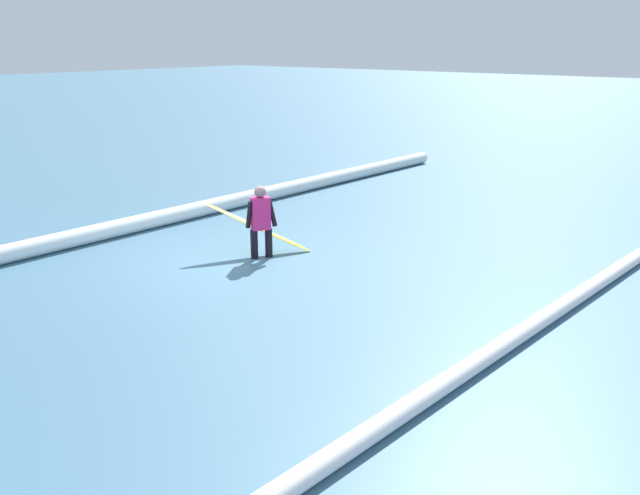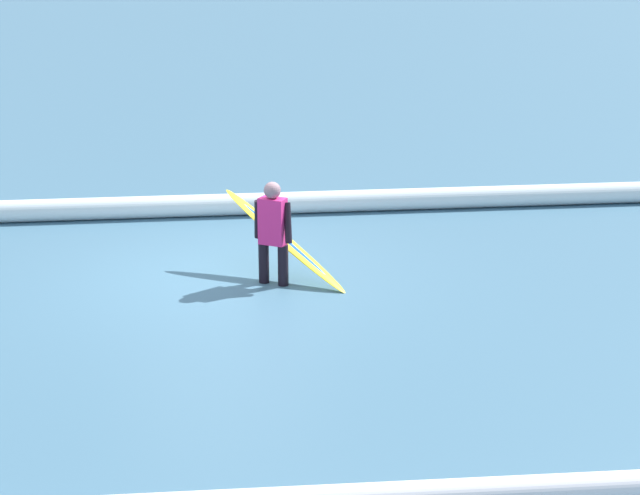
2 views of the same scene
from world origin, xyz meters
name	(u,v)px [view 1 (image 1 of 2)]	position (x,y,z in m)	size (l,w,h in m)	color
ground_plane	(221,262)	(0.00, 0.00, 0.00)	(138.11, 138.11, 0.00)	#416881
surfer	(261,219)	(-0.66, 0.40, 0.76)	(0.45, 0.44, 1.38)	black
surfboard	(257,227)	(-0.83, 0.13, 0.51)	(1.58, 1.72, 1.07)	yellow
wave_crest_foreground	(189,212)	(-1.66, -2.84, 0.18)	(0.35, 0.35, 19.43)	silver
wave_crest_midground	(565,304)	(-1.61, 5.79, 0.12)	(0.24, 0.24, 14.71)	white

